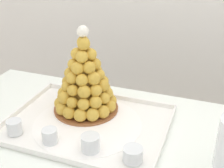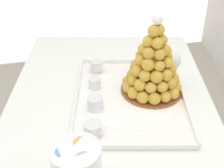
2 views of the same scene
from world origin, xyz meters
The scene contains 7 objects.
serving_tray centered at (-0.26, 0.08, 0.79)m, with size 0.57×0.44×0.02m.
croquembouche centered at (-0.30, 0.17, 0.92)m, with size 0.25×0.25×0.33m.
dessert_cup_left centered at (-0.47, -0.06, 0.82)m, with size 0.05×0.05×0.05m.
dessert_cup_mid_left centered at (-0.33, -0.06, 0.82)m, with size 0.05×0.05×0.05m.
dessert_cup_centre centered at (-0.18, -0.06, 0.82)m, with size 0.06×0.06×0.05m.
dessert_cup_mid_right centered at (-0.04, -0.06, 0.81)m, with size 0.06×0.06×0.05m.
wine_glass centered at (-0.36, 0.25, 0.90)m, with size 0.08×0.08×0.16m.
Camera 1 is at (0.15, -0.76, 1.41)m, focal length 48.86 mm.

